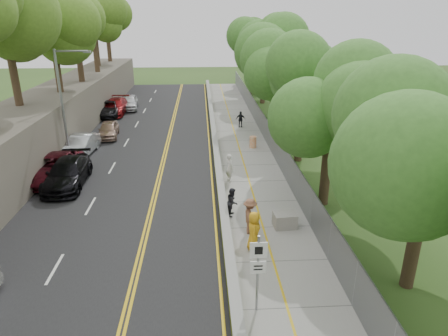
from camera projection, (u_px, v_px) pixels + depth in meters
ground at (223, 264)px, 17.41m from camera, size 140.00×140.00×0.00m
road at (143, 154)px, 31.08m from camera, size 11.20×66.00×0.04m
sidewalk at (245, 152)px, 31.51m from camera, size 4.20×66.00×0.05m
jersey_barrier at (216, 149)px, 31.28m from camera, size 0.42×66.00×0.60m
rock_embankment at (33, 131)px, 29.92m from camera, size 5.00×66.00×4.00m
chainlink_fence at (272, 140)px, 31.27m from camera, size 0.04×66.00×2.00m
trees_embankment at (18, 9)px, 26.89m from camera, size 6.40×66.00×13.00m
trees_fenceside at (307, 61)px, 29.24m from camera, size 7.00×66.00×14.00m
streetlight at (65, 98)px, 28.21m from camera, size 2.52×0.22×8.00m
signpost at (258, 266)px, 13.95m from camera, size 0.62×0.09×3.10m
construction_barrel at (253, 142)px, 32.31m from camera, size 0.56×0.56×0.92m
concrete_block at (285, 220)px, 20.23m from camera, size 1.19×0.93×0.75m
car_2 at (57, 167)px, 26.07m from camera, size 2.96×5.86×1.59m
car_3 at (68, 173)px, 25.10m from camera, size 2.47×5.61×1.60m
car_4 at (108, 130)px, 35.01m from camera, size 1.99×4.14×1.36m
car_5 at (81, 145)px, 30.56m from camera, size 2.01×4.74×1.52m
car_6 at (109, 109)px, 42.44m from camera, size 2.62×5.55×1.53m
car_7 at (116, 107)px, 43.15m from camera, size 2.53×5.73×1.63m
car_8 at (129, 102)px, 45.44m from camera, size 2.34×4.82×1.59m
painter_0 at (254, 231)px, 18.06m from camera, size 0.72×1.00×1.90m
painter_1 at (230, 168)px, 25.61m from camera, size 0.66×0.79×1.85m
painter_2 at (233, 202)px, 21.29m from camera, size 0.78×0.89×1.56m
painter_3 at (250, 216)px, 19.47m from camera, size 0.68×1.19×1.84m
person_far at (241, 119)px, 38.05m from camera, size 0.94×0.49×1.54m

